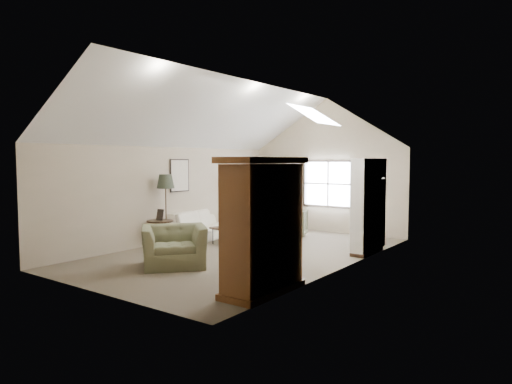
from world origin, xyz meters
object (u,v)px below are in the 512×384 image
Objects in this scene: armoire at (263,226)px; armchair_near at (174,246)px; armchair_far at (290,223)px; side_table at (160,233)px; side_chair at (364,225)px; coffee_table at (227,237)px; sofa at (204,224)px.

armoire is 2.67m from armchair_near.
armchair_far is 1.36× the size of side_table.
coffee_table is at bearing -136.90° from side_chair.
armchair_near reaches higher than side_table.
coffee_table is (-3.15, 2.86, -0.88)m from armoire.
armchair_far reaches higher than sofa.
sofa is 4.36m from side_chair.
armchair_far is (0.13, 4.28, -0.00)m from armchair_near.
coffee_table is at bearing -123.86° from sofa.
side_table is 0.63× the size of side_chair.
side_chair reaches higher than sofa.
armchair_far is at bearing -168.75° from side_chair.
side_chair reaches higher than coffee_table.
sofa is (-4.38, 3.35, -0.72)m from armoire.
armchair_near is (1.84, -2.89, 0.03)m from sofa.
armchair_near is 2.25m from side_table.
armchair_near is 1.48× the size of coffee_table.
sofa is 2.53× the size of side_chair.
armchair_far reaches higher than coffee_table.
coffee_table is 1.67m from side_table.
armchair_near is (-2.54, 0.46, -0.69)m from armoire.
armchair_near reaches higher than coffee_table.
armchair_near is 4.28m from armchair_far.
armoire is at bearing -42.28° from coffee_table.
coffee_table is 3.49m from side_chair.
armchair_far is at bearing -67.13° from sofa.
side_table is (-1.23, -1.11, 0.11)m from coffee_table.
side_table is (-1.84, 1.29, -0.08)m from armchair_near.
armoire is 1.74× the size of armchair_near.
armoire is 4.78m from side_table.
sofa is at bearing 73.59° from armchair_near.
sofa is at bearing 90.00° from side_table.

